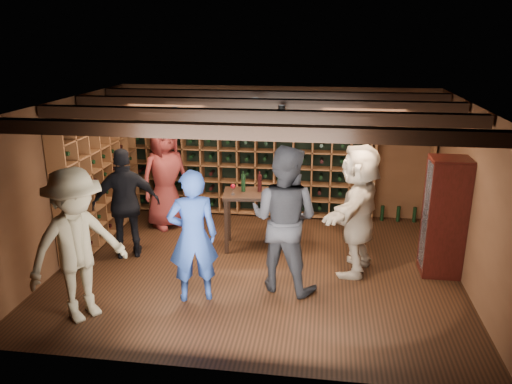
# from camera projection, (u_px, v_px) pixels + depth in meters

# --- Properties ---
(ground) EXTENTS (6.00, 6.00, 0.00)m
(ground) POSITION_uv_depth(u_px,v_px,m) (258.00, 267.00, 7.70)
(ground) COLOR black
(ground) RESTS_ON ground
(room_shell) EXTENTS (6.00, 6.00, 6.00)m
(room_shell) POSITION_uv_depth(u_px,v_px,m) (258.00, 110.00, 7.01)
(room_shell) COLOR #56331D
(room_shell) RESTS_ON ground
(wine_rack_back) EXTENTS (4.65, 0.30, 2.20)m
(wine_rack_back) POSITION_uv_depth(u_px,v_px,m) (247.00, 158.00, 9.61)
(wine_rack_back) COLOR brown
(wine_rack_back) RESTS_ON ground
(wine_rack_left) EXTENTS (0.30, 2.65, 2.20)m
(wine_rack_left) POSITION_uv_depth(u_px,v_px,m) (100.00, 174.00, 8.50)
(wine_rack_left) COLOR brown
(wine_rack_left) RESTS_ON ground
(crate_shelf) EXTENTS (1.20, 0.32, 2.07)m
(crate_shelf) POSITION_uv_depth(u_px,v_px,m) (406.00, 141.00, 9.09)
(crate_shelf) COLOR brown
(crate_shelf) RESTS_ON ground
(display_cabinet) EXTENTS (0.55, 0.50, 1.75)m
(display_cabinet) POSITION_uv_depth(u_px,v_px,m) (444.00, 219.00, 7.27)
(display_cabinet) COLOR black
(display_cabinet) RESTS_ON ground
(man_blue_shirt) EXTENTS (0.77, 0.63, 1.81)m
(man_blue_shirt) POSITION_uv_depth(u_px,v_px,m) (193.00, 236.00, 6.53)
(man_blue_shirt) COLOR navy
(man_blue_shirt) RESTS_ON ground
(man_grey_suit) EXTENTS (1.19, 1.06, 2.05)m
(man_grey_suit) POSITION_uv_depth(u_px,v_px,m) (284.00, 219.00, 6.80)
(man_grey_suit) COLOR black
(man_grey_suit) RESTS_ON ground
(guest_red_floral) EXTENTS (1.09, 1.10, 1.92)m
(guest_red_floral) POSITION_uv_depth(u_px,v_px,m) (165.00, 176.00, 9.06)
(guest_red_floral) COLOR maroon
(guest_red_floral) RESTS_ON ground
(guest_woman_black) EXTENTS (1.13, 0.77, 1.77)m
(guest_woman_black) POSITION_uv_depth(u_px,v_px,m) (126.00, 204.00, 7.82)
(guest_woman_black) COLOR black
(guest_woman_black) RESTS_ON ground
(guest_khaki) EXTENTS (1.33, 1.45, 1.95)m
(guest_khaki) POSITION_uv_depth(u_px,v_px,m) (77.00, 246.00, 6.07)
(guest_khaki) COLOR gray
(guest_khaki) RESTS_ON ground
(guest_beige) EXTENTS (1.09, 1.91, 1.96)m
(guest_beige) POSITION_uv_depth(u_px,v_px,m) (358.00, 210.00, 7.30)
(guest_beige) COLOR tan
(guest_beige) RESTS_ON ground
(tasting_table) EXTENTS (1.35, 0.79, 1.24)m
(tasting_table) POSITION_uv_depth(u_px,v_px,m) (263.00, 200.00, 8.17)
(tasting_table) COLOR black
(tasting_table) RESTS_ON ground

